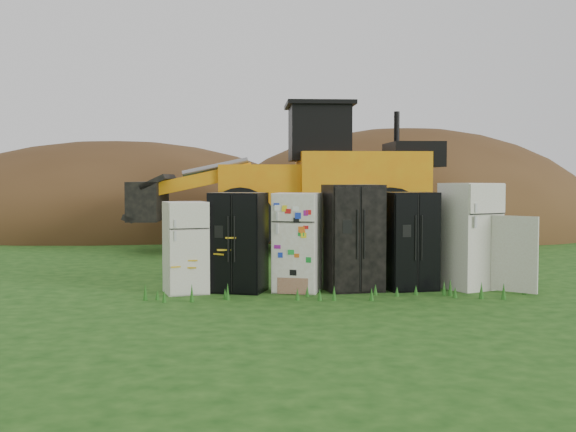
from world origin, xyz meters
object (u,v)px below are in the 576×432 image
at_px(fridge_black_side, 238,242).
at_px(fridge_open_door, 470,236).
at_px(fridge_black_right, 410,241).
at_px(fridge_leftmost, 186,247).
at_px(fridge_dark_mid, 353,238).
at_px(fridge_sticker, 297,242).
at_px(wheel_loader, 282,177).

bearing_deg(fridge_black_side, fridge_open_door, 18.16).
bearing_deg(fridge_black_right, fridge_leftmost, 172.84).
height_order(fridge_black_side, fridge_dark_mid, fridge_dark_mid).
bearing_deg(fridge_open_door, fridge_black_right, 154.16).
relative_size(fridge_sticker, fridge_open_door, 0.91).
distance_m(fridge_dark_mid, fridge_open_door, 2.07).
bearing_deg(fridge_black_side, fridge_leftmost, -156.25).
bearing_deg(fridge_leftmost, fridge_dark_mid, -13.24).
bearing_deg(fridge_black_side, wheel_loader, 97.93).
height_order(fridge_sticker, wheel_loader, wheel_loader).
distance_m(fridge_black_right, wheel_loader, 7.07).
distance_m(fridge_leftmost, fridge_dark_mid, 2.85).
bearing_deg(fridge_open_door, fridge_black_side, 154.64).
bearing_deg(wheel_loader, fridge_black_right, -74.37).
height_order(fridge_black_side, fridge_open_door, fridge_open_door).
relative_size(fridge_black_right, wheel_loader, 0.21).
xyz_separation_m(fridge_black_side, fridge_black_right, (2.96, -0.03, 0.00)).
relative_size(fridge_black_side, fridge_sticker, 1.00).
bearing_deg(fridge_black_right, wheel_loader, 95.87).
bearing_deg(fridge_sticker, fridge_open_door, 17.77).
bearing_deg(wheel_loader, fridge_black_side, -99.04).
bearing_deg(fridge_sticker, fridge_dark_mid, 18.76).
distance_m(fridge_open_door, wheel_loader, 7.41).
xyz_separation_m(fridge_black_right, fridge_open_door, (1.07, -0.02, 0.08)).
bearing_deg(wheel_loader, fridge_sticker, -90.68).
distance_m(fridge_sticker, fridge_dark_mid, 0.97).
height_order(fridge_black_side, fridge_black_right, fridge_black_right).
bearing_deg(fridge_open_door, fridge_sticker, 155.59).
bearing_deg(fridge_leftmost, fridge_black_right, -13.20).
relative_size(fridge_open_door, wheel_loader, 0.23).
height_order(fridge_leftmost, fridge_dark_mid, fridge_dark_mid).
relative_size(fridge_sticker, fridge_dark_mid, 0.92).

